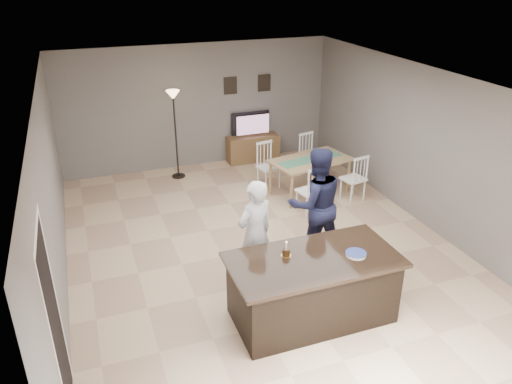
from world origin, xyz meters
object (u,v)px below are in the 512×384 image
object	(u,v)px
kitchen_island	(312,288)
birthday_cake	(286,252)
plate_stack	(356,254)
tv_console	(253,148)
floor_lamp	(174,111)
television	(252,124)
woman	(255,234)
man	(316,204)
dining_table	(310,165)

from	to	relation	value
kitchen_island	birthday_cake	size ratio (longest dim) A/B	10.37
plate_stack	birthday_cake	bearing A→B (deg)	160.04
tv_console	floor_lamp	distance (m)	2.21
television	birthday_cake	world-z (taller)	television
woman	birthday_cake	bearing A→B (deg)	80.53
kitchen_island	man	bearing A→B (deg)	62.95
woman	man	distance (m)	1.19
plate_stack	floor_lamp	world-z (taller)	floor_lamp
television	kitchen_island	bearing A→B (deg)	77.99
plate_stack	dining_table	xyz separation A→B (m)	(1.13, 3.61, -0.32)
kitchen_island	plate_stack	bearing A→B (deg)	-13.33
woman	tv_console	bearing A→B (deg)	-128.39
kitchen_island	floor_lamp	distance (m)	5.35
tv_console	dining_table	world-z (taller)	dining_table
kitchen_island	floor_lamp	world-z (taller)	floor_lamp
woman	man	xyz separation A→B (m)	(1.12, 0.39, 0.09)
woman	plate_stack	world-z (taller)	woman
tv_console	floor_lamp	xyz separation A→B (m)	(-1.84, -0.36, 1.16)
man	plate_stack	size ratio (longest dim) A/B	6.89
plate_stack	tv_console	bearing A→B (deg)	83.20
kitchen_island	plate_stack	distance (m)	0.71
kitchen_island	dining_table	distance (m)	3.86
television	floor_lamp	distance (m)	1.98
kitchen_island	woman	distance (m)	1.11
man	floor_lamp	world-z (taller)	floor_lamp
kitchen_island	man	xyz separation A→B (m)	(0.69, 1.35, 0.45)
kitchen_island	tv_console	world-z (taller)	kitchen_island
floor_lamp	kitchen_island	bearing A→B (deg)	-82.96
tv_console	plate_stack	xyz separation A→B (m)	(-0.68, -5.69, 0.62)
floor_lamp	man	bearing A→B (deg)	-70.96
woman	dining_table	distance (m)	3.28
plate_stack	floor_lamp	size ratio (longest dim) A/B	0.14
kitchen_island	television	size ratio (longest dim) A/B	2.35
kitchen_island	birthday_cake	xyz separation A→B (m)	(-0.30, 0.18, 0.49)
tv_console	man	xyz separation A→B (m)	(-0.51, -4.22, 0.60)
woman	plate_stack	xyz separation A→B (m)	(0.96, -1.08, 0.11)
woman	man	bearing A→B (deg)	-179.69
plate_stack	dining_table	size ratio (longest dim) A/B	0.13
tv_console	birthday_cake	size ratio (longest dim) A/B	5.79
woman	birthday_cake	size ratio (longest dim) A/B	7.82
tv_console	dining_table	xyz separation A→B (m)	(0.45, -2.09, 0.30)
man	woman	bearing A→B (deg)	23.76
woman	dining_table	bearing A→B (deg)	-148.38
kitchen_island	tv_console	xyz separation A→B (m)	(1.20, 5.57, -0.15)
man	floor_lamp	xyz separation A→B (m)	(-1.33, 3.86, 0.56)
kitchen_island	man	world-z (taller)	man
birthday_cake	woman	bearing A→B (deg)	99.40
television	floor_lamp	xyz separation A→B (m)	(-1.84, -0.43, 0.60)
dining_table	kitchen_island	bearing A→B (deg)	-127.05
man	floor_lamp	bearing A→B (deg)	-66.38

